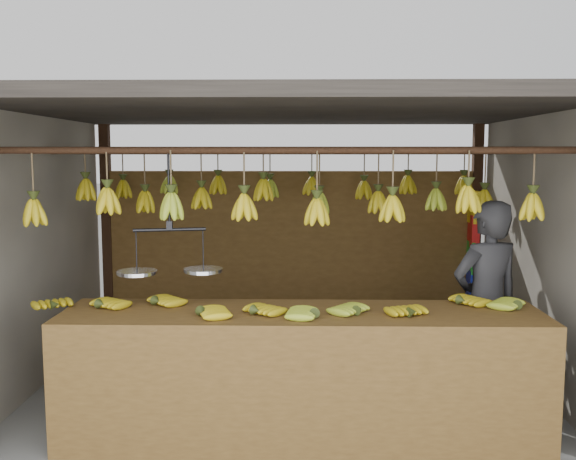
{
  "coord_description": "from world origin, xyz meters",
  "views": [
    {
      "loc": [
        0.12,
        -5.41,
        1.96
      ],
      "look_at": [
        0.0,
        0.3,
        1.3
      ],
      "focal_mm": 40.0,
      "sensor_mm": 36.0,
      "label": 1
    }
  ],
  "objects": [
    {
      "name": "ground",
      "position": [
        0.0,
        0.0,
        0.0
      ],
      "size": [
        80.0,
        80.0,
        0.0
      ],
      "primitive_type": "plane",
      "color": "#5B5B57"
    },
    {
      "name": "stall",
      "position": [
        0.0,
        0.33,
        1.97
      ],
      "size": [
        4.3,
        3.3,
        2.4
      ],
      "color": "black",
      "rests_on": "ground"
    },
    {
      "name": "counter",
      "position": [
        0.12,
        -1.23,
        0.71
      ],
      "size": [
        3.5,
        0.75,
        0.96
      ],
      "color": "brown",
      "rests_on": "ground"
    },
    {
      "name": "hanging_bananas",
      "position": [
        0.0,
        -0.0,
        1.63
      ],
      "size": [
        3.62,
        2.25,
        0.39
      ],
      "color": "#B19812",
      "rests_on": "ground"
    },
    {
      "name": "balance_scale",
      "position": [
        -0.8,
        -1.0,
        1.2
      ],
      "size": [
        0.72,
        0.36,
        0.86
      ],
      "color": "black",
      "rests_on": "ground"
    },
    {
      "name": "vendor",
      "position": [
        1.56,
        -0.49,
        0.81
      ],
      "size": [
        0.69,
        0.57,
        1.62
      ],
      "primitive_type": "imported",
      "rotation": [
        0.0,
        0.0,
        3.5
      ],
      "color": "#262628",
      "rests_on": "ground"
    },
    {
      "name": "bag_bundles",
      "position": [
        1.94,
        1.35,
        1.02
      ],
      "size": [
        0.08,
        0.26,
        1.18
      ],
      "color": "yellow",
      "rests_on": "ground"
    }
  ]
}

